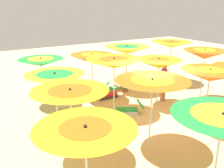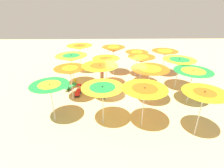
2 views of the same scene
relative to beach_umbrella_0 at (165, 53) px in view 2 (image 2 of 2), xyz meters
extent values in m
cube|color=#D1B57F|center=(3.37, -3.66, -2.01)|extent=(39.23, 39.23, 0.04)
cylinder|color=silver|center=(0.00, 0.00, -1.00)|extent=(0.05, 0.05, 1.98)
cone|color=orange|center=(0.00, 0.00, -0.01)|extent=(2.20, 2.20, 0.34)
cone|color=yellow|center=(0.00, 0.00, 0.07)|extent=(1.20, 1.20, 0.18)
sphere|color=black|center=(0.00, 0.00, 0.19)|extent=(0.07, 0.07, 0.07)
cylinder|color=silver|center=(0.25, -2.40, -1.03)|extent=(0.05, 0.05, 1.93)
cone|color=orange|center=(0.25, -2.40, -0.06)|extent=(1.90, 1.90, 0.42)
cone|color=yellow|center=(0.25, -2.40, 0.06)|extent=(0.92, 0.92, 0.20)
sphere|color=black|center=(0.25, -2.40, 0.18)|extent=(0.07, 0.07, 0.07)
cylinder|color=silver|center=(-0.13, -4.32, -0.86)|extent=(0.05, 0.05, 2.26)
cone|color=orange|center=(-0.13, -4.32, 0.27)|extent=(1.95, 1.95, 0.43)
cone|color=yellow|center=(-0.13, -4.32, 0.38)|extent=(0.95, 0.95, 0.21)
sphere|color=black|center=(-0.13, -4.32, 0.51)|extent=(0.07, 0.07, 0.07)
cylinder|color=silver|center=(-0.88, -7.26, -0.86)|extent=(0.05, 0.05, 2.26)
cone|color=yellow|center=(-0.88, -7.26, 0.27)|extent=(2.23, 2.23, 0.35)
cone|color=orange|center=(-0.88, -7.26, 0.36)|extent=(1.18, 1.18, 0.19)
sphere|color=black|center=(-0.88, -7.26, 0.48)|extent=(0.07, 0.07, 0.07)
cylinder|color=silver|center=(2.73, 0.21, -0.97)|extent=(0.05, 0.05, 2.05)
cone|color=yellow|center=(2.73, 0.21, 0.06)|extent=(2.27, 2.27, 0.41)
cone|color=#1E8C38|center=(2.73, 0.21, 0.15)|extent=(1.39, 1.39, 0.25)
sphere|color=black|center=(2.73, 0.21, 0.30)|extent=(0.07, 0.07, 0.07)
cylinder|color=silver|center=(1.99, -2.33, -0.97)|extent=(0.05, 0.05, 2.05)
cone|color=orange|center=(1.99, -2.33, 0.06)|extent=(2.03, 2.03, 0.43)
cone|color=yellow|center=(1.99, -2.33, 0.17)|extent=(0.98, 0.98, 0.21)
sphere|color=black|center=(1.99, -2.33, 0.30)|extent=(0.07, 0.07, 0.07)
cylinder|color=silver|center=(2.08, -4.93, -1.00)|extent=(0.05, 0.05, 1.98)
cone|color=yellow|center=(2.08, -4.93, -0.02)|extent=(1.99, 1.99, 0.41)
cone|color=orange|center=(2.08, -4.93, 0.09)|extent=(0.97, 0.97, 0.20)
sphere|color=black|center=(2.08, -4.93, 0.22)|extent=(0.07, 0.07, 0.07)
cylinder|color=silver|center=(2.06, -7.43, -0.90)|extent=(0.05, 0.05, 2.19)
cone|color=yellow|center=(2.06, -7.43, 0.20)|extent=(2.29, 2.29, 0.42)
cone|color=#1E8C38|center=(2.06, -7.43, 0.30)|extent=(1.25, 1.25, 0.23)
sphere|color=black|center=(2.06, -7.43, 0.44)|extent=(0.07, 0.07, 0.07)
cylinder|color=silver|center=(4.83, 0.26, -0.97)|extent=(0.05, 0.05, 2.04)
cone|color=#1E8C38|center=(4.83, 0.26, 0.05)|extent=(2.27, 2.27, 0.35)
cone|color=yellow|center=(4.83, 0.26, 0.12)|extent=(1.38, 1.38, 0.22)
sphere|color=black|center=(4.83, 0.26, 0.26)|extent=(0.07, 0.07, 0.07)
cylinder|color=silver|center=(4.69, -2.28, -0.92)|extent=(0.05, 0.05, 2.14)
cone|color=orange|center=(4.69, -2.28, 0.14)|extent=(2.28, 2.28, 0.39)
cone|color=yellow|center=(4.69, -2.28, 0.23)|extent=(1.31, 1.31, 0.22)
sphere|color=black|center=(4.69, -2.28, 0.37)|extent=(0.07, 0.07, 0.07)
cylinder|color=silver|center=(4.19, -5.27, -0.91)|extent=(0.05, 0.05, 2.17)
cone|color=yellow|center=(4.19, -5.27, 0.18)|extent=(2.25, 2.25, 0.39)
cone|color=orange|center=(4.19, -5.27, 0.27)|extent=(1.26, 1.26, 0.22)
sphere|color=black|center=(4.19, -5.27, 0.40)|extent=(0.07, 0.07, 0.07)
cylinder|color=silver|center=(4.27, -7.11, -0.97)|extent=(0.05, 0.05, 2.04)
cone|color=orange|center=(4.27, -7.11, 0.05)|extent=(1.96, 1.96, 0.42)
cone|color=yellow|center=(4.27, -7.11, 0.16)|extent=(0.96, 0.96, 0.21)
sphere|color=black|center=(4.27, -7.11, 0.29)|extent=(0.07, 0.07, 0.07)
cylinder|color=silver|center=(7.75, -0.54, -0.92)|extent=(0.05, 0.05, 2.14)
cone|color=yellow|center=(7.75, -0.54, 0.15)|extent=(1.95, 1.95, 0.41)
cone|color=orange|center=(7.75, -0.54, 0.25)|extent=(0.99, 0.99, 0.21)
sphere|color=black|center=(7.75, -0.54, 0.38)|extent=(0.07, 0.07, 0.07)
cylinder|color=silver|center=(7.03, -3.03, -1.00)|extent=(0.05, 0.05, 1.99)
cone|color=yellow|center=(7.03, -3.03, 0.00)|extent=(2.20, 2.20, 0.42)
cone|color=orange|center=(7.03, -3.03, 0.10)|extent=(1.26, 1.26, 0.24)
sphere|color=black|center=(7.03, -3.03, 0.24)|extent=(0.07, 0.07, 0.07)
cylinder|color=silver|center=(6.78, -5.05, -1.01)|extent=(0.05, 0.05, 1.97)
cone|color=yellow|center=(6.78, -5.05, -0.02)|extent=(2.09, 2.09, 0.39)
cone|color=#1E8C38|center=(6.78, -5.05, 0.06)|extent=(1.28, 1.28, 0.24)
sphere|color=black|center=(6.78, -5.05, 0.20)|extent=(0.07, 0.07, 0.07)
cylinder|color=silver|center=(6.48, -7.71, -0.99)|extent=(0.05, 0.05, 2.01)
cone|color=#1E8C38|center=(6.48, -7.71, 0.02)|extent=(1.97, 1.97, 0.34)
cone|color=yellow|center=(6.48, -7.71, 0.10)|extent=(1.12, 1.12, 0.19)
sphere|color=black|center=(6.48, -7.71, 0.22)|extent=(0.07, 0.07, 0.07)
cube|color=#333338|center=(3.53, -6.75, -1.92)|extent=(0.96, 0.04, 0.14)
cube|color=#333338|center=(3.53, -7.05, -1.92)|extent=(0.96, 0.04, 0.14)
cube|color=red|center=(3.53, -6.90, -1.80)|extent=(0.96, 0.31, 0.10)
cube|color=red|center=(2.84, -6.90, -1.58)|extent=(0.46, 0.31, 0.39)
cube|color=silver|center=(3.86, -4.76, -1.92)|extent=(0.80, 0.50, 0.14)
cube|color=silver|center=(3.69, -5.04, -1.92)|extent=(0.80, 0.50, 0.14)
cube|color=green|center=(3.78, -4.90, -1.80)|extent=(0.94, 0.74, 0.10)
cube|color=green|center=(3.27, -4.60, -1.57)|extent=(0.44, 0.44, 0.40)
cube|color=olive|center=(-0.47, 0.04, -1.92)|extent=(0.92, 0.18, 0.14)
cube|color=olive|center=(-0.52, -0.26, -1.92)|extent=(0.92, 0.18, 0.14)
cube|color=yellow|center=(-0.49, -0.11, -1.80)|extent=(0.96, 0.45, 0.10)
cube|color=yellow|center=(-1.06, -0.02, -1.57)|extent=(0.31, 0.34, 0.40)
cube|color=olive|center=(2.44, -7.66, -1.92)|extent=(0.91, 0.46, 0.14)
cube|color=olive|center=(2.58, -7.36, -1.92)|extent=(0.91, 0.46, 0.14)
cube|color=green|center=(2.51, -7.51, -1.80)|extent=(1.04, 0.72, 0.10)
cube|color=green|center=(3.09, -7.79, -1.59)|extent=(0.45, 0.44, 0.35)
cylinder|color=#A3704C|center=(1.41, -5.26, -1.58)|extent=(0.24, 0.24, 0.83)
cylinder|color=#D82672|center=(1.41, -5.26, -0.80)|extent=(0.30, 0.30, 0.73)
sphere|color=#A3704C|center=(1.41, -5.26, -0.32)|extent=(0.22, 0.22, 0.22)
sphere|color=yellow|center=(1.37, -7.51, -1.85)|extent=(0.28, 0.28, 0.28)
camera|label=1|loc=(9.52, 3.32, 2.54)|focal=40.82mm
camera|label=2|loc=(14.47, -4.74, 3.97)|focal=28.29mm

